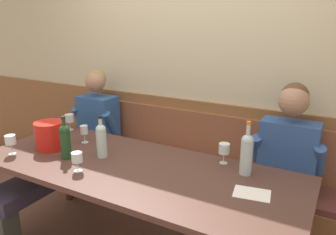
{
  "coord_description": "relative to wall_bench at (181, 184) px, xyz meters",
  "views": [
    {
      "loc": [
        1.2,
        -1.59,
        1.73
      ],
      "look_at": [
        0.08,
        0.43,
        1.04
      ],
      "focal_mm": 34.88,
      "sensor_mm": 36.0,
      "label": 1
    }
  ],
  "objects": [
    {
      "name": "dining_table",
      "position": [
        0.0,
        -0.73,
        0.4
      ],
      "size": [
        2.31,
        0.9,
        0.76
      ],
      "color": "#4C3027",
      "rests_on": "ground"
    },
    {
      "name": "wine_glass_mid_left",
      "position": [
        0.52,
        -0.38,
        0.58
      ],
      "size": [
        0.08,
        0.08,
        0.15
      ],
      "color": "silver",
      "rests_on": "dining_table"
    },
    {
      "name": "wine_glass_left_end",
      "position": [
        -0.99,
        -0.56,
        0.58
      ],
      "size": [
        0.08,
        0.08,
        0.14
      ],
      "color": "silver",
      "rests_on": "dining_table"
    },
    {
      "name": "wine_glass_right_end",
      "position": [
        -0.93,
        -1.0,
        0.59
      ],
      "size": [
        0.08,
        0.08,
        0.15
      ],
      "color": "silver",
      "rests_on": "dining_table"
    },
    {
      "name": "wine_glass_center_front",
      "position": [
        -0.29,
        -0.97,
        0.57
      ],
      "size": [
        0.07,
        0.07,
        0.13
      ],
      "color": "silver",
      "rests_on": "dining_table"
    },
    {
      "name": "wood_wainscot_panel",
      "position": [
        0.0,
        0.21,
        0.23
      ],
      "size": [
        6.8,
        0.03,
        1.03
      ],
      "primitive_type": "cube",
      "color": "brown",
      "rests_on": "ground"
    },
    {
      "name": "wine_bottle_green_tall",
      "position": [
        -0.3,
        -0.7,
        0.62
      ],
      "size": [
        0.08,
        0.08,
        0.32
      ],
      "color": "#B3CBC2",
      "rests_on": "dining_table"
    },
    {
      "name": "person_center_right_seat",
      "position": [
        0.9,
        -0.39,
        0.35
      ],
      "size": [
        0.52,
        1.35,
        1.31
      ],
      "color": "#323039",
      "rests_on": "ground"
    },
    {
      "name": "ice_bucket",
      "position": [
        -0.77,
        -0.77,
        0.59
      ],
      "size": [
        0.23,
        0.23,
        0.22
      ],
      "primitive_type": "cylinder",
      "color": "red",
      "rests_on": "dining_table"
    },
    {
      "name": "tasting_sheet_left_guest",
      "position": [
        0.81,
        -0.7,
        0.48
      ],
      "size": [
        0.23,
        0.18,
        0.0
      ],
      "primitive_type": "cube",
      "rotation": [
        0.0,
        0.0,
        0.16
      ],
      "color": "white",
      "rests_on": "dining_table"
    },
    {
      "name": "wine_glass_center_rear",
      "position": [
        -0.96,
        -0.37,
        0.58
      ],
      "size": [
        0.08,
        0.08,
        0.15
      ],
      "color": "silver",
      "rests_on": "dining_table"
    },
    {
      "name": "wine_bottle_clear_water",
      "position": [
        -0.51,
        -0.85,
        0.62
      ],
      "size": [
        0.08,
        0.08,
        0.32
      ],
      "color": "#1C4120",
      "rests_on": "dining_table"
    },
    {
      "name": "person_left_seat",
      "position": [
        -0.93,
        -0.38,
        0.34
      ],
      "size": [
        0.47,
        1.35,
        1.27
      ],
      "color": "#333830",
      "rests_on": "ground"
    },
    {
      "name": "room_wall_back",
      "position": [
        0.0,
        0.26,
        1.12
      ],
      "size": [
        6.8,
        0.08,
        2.8
      ],
      "primitive_type": "cube",
      "color": "beige",
      "rests_on": "ground"
    },
    {
      "name": "wine_glass_near_bucket",
      "position": [
        -0.62,
        -0.54,
        0.58
      ],
      "size": [
        0.06,
        0.06,
        0.15
      ],
      "color": "silver",
      "rests_on": "dining_table"
    },
    {
      "name": "wall_bench",
      "position": [
        0.0,
        0.0,
        0.0
      ],
      "size": [
        2.61,
        0.42,
        0.94
      ],
      "color": "brown",
      "rests_on": "ground"
    },
    {
      "name": "wine_bottle_amber_mid",
      "position": [
        0.7,
        -0.47,
        0.63
      ],
      "size": [
        0.08,
        0.08,
        0.36
      ],
      "color": "#B3C7C6",
      "rests_on": "dining_table"
    }
  ]
}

